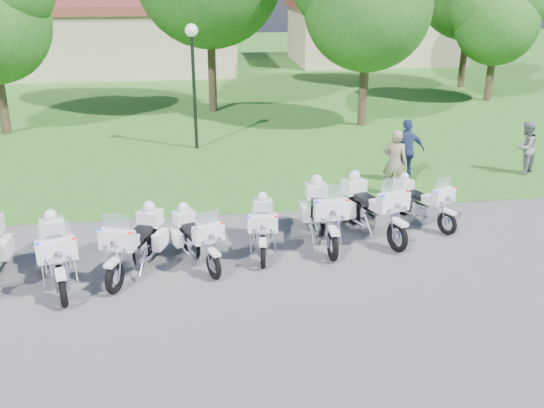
{
  "coord_description": "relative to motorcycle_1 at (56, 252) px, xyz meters",
  "views": [
    {
      "loc": [
        -1.88,
        -11.86,
        6.1
      ],
      "look_at": [
        -0.09,
        1.2,
        0.95
      ],
      "focal_mm": 40.0,
      "sensor_mm": 36.0,
      "label": 1
    }
  ],
  "objects": [
    {
      "name": "motorcycle_2",
      "position": [
        1.57,
        0.34,
        -0.01
      ],
      "size": [
        1.34,
        2.27,
        1.61
      ],
      "rotation": [
        0.0,
        0.0,
        2.76
      ],
      "color": "black",
      "rests_on": "ground"
    },
    {
      "name": "bystander_c",
      "position": [
        9.22,
        5.14,
        0.28
      ],
      "size": [
        1.16,
        0.52,
        1.94
      ],
      "primitive_type": "imported",
      "rotation": [
        0.0,
        0.0,
        3.19
      ],
      "color": "navy",
      "rests_on": "ground"
    },
    {
      "name": "tree_3",
      "position": [
        17.36,
        16.37,
        3.33
      ],
      "size": [
        4.56,
        3.89,
        6.08
      ],
      "color": "#38281C",
      "rests_on": "ground"
    },
    {
      "name": "motorcycle_5",
      "position": [
        5.83,
        1.29,
        0.02
      ],
      "size": [
        0.83,
        2.53,
        1.7
      ],
      "rotation": [
        0.0,
        0.0,
        3.15
      ],
      "color": "black",
      "rests_on": "ground"
    },
    {
      "name": "motorcycle_7",
      "position": [
        8.55,
        2.03,
        -0.09
      ],
      "size": [
        1.24,
        1.96,
        1.42
      ],
      "rotation": [
        0.0,
        0.0,
        3.58
      ],
      "color": "black",
      "rests_on": "ground"
    },
    {
      "name": "motorcycle_4",
      "position": [
        4.37,
        0.98,
        -0.09
      ],
      "size": [
        0.85,
        2.13,
        1.44
      ],
      "rotation": [
        0.0,
        0.0,
        3.02
      ],
      "color": "black",
      "rests_on": "ground"
    },
    {
      "name": "bystander_b",
      "position": [
        13.21,
        5.43,
        0.16
      ],
      "size": [
        1.04,
        0.99,
        1.68
      ],
      "primitive_type": "imported",
      "rotation": [
        0.0,
        0.0,
        -2.53
      ],
      "color": "gray",
      "rests_on": "ground"
    },
    {
      "name": "lamp_post",
      "position": [
        3.02,
        9.69,
        2.59
      ],
      "size": [
        0.44,
        0.44,
        4.36
      ],
      "color": "black",
      "rests_on": "ground"
    },
    {
      "name": "grass_lawn",
      "position": [
        4.73,
        27.23,
        -0.68
      ],
      "size": [
        100.0,
        48.0,
        0.01
      ],
      "primitive_type": "cube",
      "color": "#2F6C22",
      "rests_on": "ground"
    },
    {
      "name": "motorcycle_3",
      "position": [
        2.84,
        0.57,
        -0.08
      ],
      "size": [
        1.21,
        2.04,
        1.45
      ],
      "rotation": [
        0.0,
        0.0,
        3.53
      ],
      "color": "black",
      "rests_on": "ground"
    },
    {
      "name": "motorcycle_1",
      "position": [
        0.0,
        0.0,
        0.0
      ],
      "size": [
        1.19,
        2.4,
        1.64
      ],
      "rotation": [
        0.0,
        0.0,
        3.4
      ],
      "color": "black",
      "rests_on": "ground"
    },
    {
      "name": "ground",
      "position": [
        4.73,
        0.23,
        -0.69
      ],
      "size": [
        100.0,
        100.0,
        0.0
      ],
      "primitive_type": "plane",
      "color": "#56565B",
      "rests_on": "ground"
    },
    {
      "name": "motorcycle_6",
      "position": [
        7.08,
        1.5,
        0.03
      ],
      "size": [
        1.33,
        2.47,
        1.72
      ],
      "rotation": [
        0.0,
        0.0,
        3.45
      ],
      "color": "black",
      "rests_on": "ground"
    },
    {
      "name": "bystander_a",
      "position": [
        8.53,
        4.15,
        0.26
      ],
      "size": [
        0.82,
        0.72,
        1.9
      ],
      "primitive_type": "imported",
      "rotation": [
        0.0,
        0.0,
        2.67
      ],
      "color": "gray",
      "rests_on": "ground"
    },
    {
      "name": "building_east",
      "position": [
        15.73,
        30.23,
        1.38
      ],
      "size": [
        11.44,
        7.28,
        4.1
      ],
      "color": "#C7B28F",
      "rests_on": "ground"
    },
    {
      "name": "building_west",
      "position": [
        -1.27,
        28.23,
        1.38
      ],
      "size": [
        14.56,
        8.32,
        4.1
      ],
      "color": "#C7B28F",
      "rests_on": "ground"
    }
  ]
}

